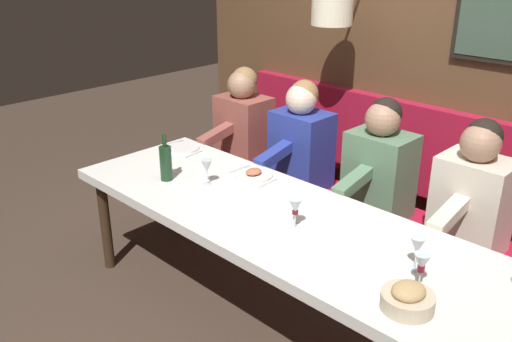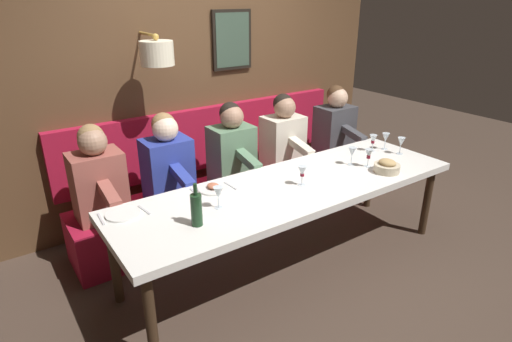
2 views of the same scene
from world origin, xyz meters
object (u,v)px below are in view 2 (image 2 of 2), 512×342
at_px(diner_nearest, 335,124).
at_px(diner_farthest, 98,176).
at_px(wine_glass_3, 352,152).
at_px(diner_near, 283,135).
at_px(wine_bottle, 196,209).
at_px(wine_glass_1, 386,138).
at_px(wine_glass_6, 302,172).
at_px(wine_glass_0, 373,140).
at_px(wine_glass_2, 369,154).
at_px(diner_far, 167,161).
at_px(wine_glass_4, 401,142).
at_px(diner_middle, 232,147).
at_px(wine_glass_5, 218,193).
at_px(bread_bowl, 387,167).
at_px(dining_table, 292,192).

bearing_deg(diner_nearest, diner_farthest, 90.00).
xyz_separation_m(diner_nearest, wine_glass_3, (-0.84, 0.62, 0.04)).
xyz_separation_m(diner_near, diner_farthest, (0.00, 1.88, 0.00)).
distance_m(diner_farthest, wine_bottle, 1.08).
xyz_separation_m(wine_glass_1, wine_bottle, (-0.28, 2.21, -0.00)).
relative_size(diner_near, diner_farthest, 1.00).
distance_m(diner_nearest, wine_glass_6, 1.57).
distance_m(wine_glass_0, wine_glass_3, 0.46).
bearing_deg(wine_bottle, wine_glass_2, -87.99).
bearing_deg(wine_glass_3, diner_farthest, 67.05).
bearing_deg(diner_far, wine_glass_4, -114.65).
relative_size(diner_far, wine_glass_6, 4.82).
height_order(diner_middle, wine_glass_2, diner_middle).
distance_m(diner_far, wine_glass_3, 1.63).
relative_size(diner_far, wine_bottle, 2.64).
bearing_deg(wine_glass_4, wine_glass_2, 95.51).
bearing_deg(wine_glass_1, wine_glass_6, 98.78).
bearing_deg(diner_middle, diner_farthest, 90.00).
bearing_deg(diner_far, diner_middle, -90.00).
xyz_separation_m(diner_farthest, wine_bottle, (-1.02, -0.36, 0.04)).
distance_m(diner_near, wine_glass_5, 1.56).
bearing_deg(diner_middle, bread_bowl, -142.65).
relative_size(diner_nearest, diner_middle, 1.00).
height_order(diner_middle, wine_glass_0, diner_middle).
distance_m(wine_glass_0, wine_bottle, 2.09).
height_order(diner_middle, diner_far, same).
height_order(diner_middle, wine_glass_3, diner_middle).
xyz_separation_m(dining_table, wine_glass_4, (-0.03, -1.30, 0.18)).
bearing_deg(diner_near, wine_glass_2, -168.17).
bearing_deg(bread_bowl, diner_near, 12.12).
bearing_deg(diner_nearest, diner_near, 90.00).
bearing_deg(wine_bottle, diner_middle, -41.38).
height_order(wine_glass_0, wine_glass_3, same).
bearing_deg(diner_near, wine_glass_1, -136.88).
bearing_deg(diner_farthest, wine_glass_2, -114.78).
distance_m(diner_middle, bread_bowl, 1.42).
bearing_deg(wine_bottle, wine_glass_0, -81.34).
distance_m(wine_glass_1, wine_glass_4, 0.17).
height_order(diner_near, wine_glass_6, diner_near).
xyz_separation_m(wine_glass_3, wine_glass_6, (-0.09, 0.65, -0.00)).
bearing_deg(diner_middle, wine_glass_0, -121.03).
relative_size(wine_glass_5, wine_bottle, 0.55).
distance_m(wine_glass_1, wine_glass_2, 0.54).
bearing_deg(wine_glass_4, diner_far, 65.35).
relative_size(wine_glass_2, wine_glass_6, 1.00).
xyz_separation_m(wine_glass_2, bread_bowl, (-0.17, -0.04, -0.07)).
bearing_deg(wine_glass_2, wine_bottle, 92.01).
xyz_separation_m(diner_near, wine_glass_1, (-0.74, -0.69, 0.04)).
bearing_deg(bread_bowl, wine_bottle, 86.33).
bearing_deg(wine_glass_0, diner_middle, 58.97).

